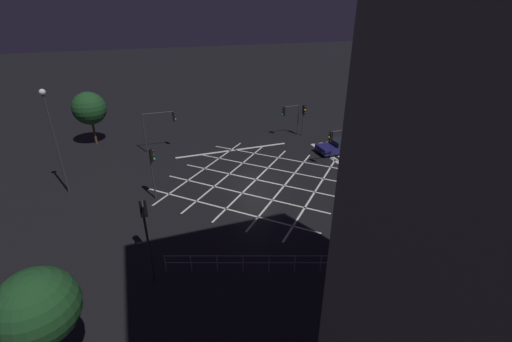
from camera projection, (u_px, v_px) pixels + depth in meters
ground_plane at (256, 180)px, 26.99m from camera, size 200.00×200.00×0.00m
road_markings at (341, 164)px, 29.69m from camera, size 16.16×23.48×0.01m
traffic_light_median_north at (152, 163)px, 23.13m from camera, size 0.36×0.39×3.84m
traffic_light_sw_cross at (424, 177)px, 21.00m from camera, size 0.36×0.39×4.06m
traffic_light_se_cross at (289, 114)px, 35.11m from camera, size 0.36×1.96×3.29m
traffic_light_ne_cross at (161, 122)px, 31.31m from camera, size 0.36×3.02×3.79m
traffic_light_sw_main at (413, 172)px, 21.91m from camera, size 0.39×0.36×3.84m
traffic_light_median_south at (337, 139)px, 28.40m from camera, size 0.36×2.01×3.25m
traffic_light_se_main at (304, 114)px, 35.09m from camera, size 0.39×0.36×3.32m
traffic_light_nw_main at (145, 222)px, 17.06m from camera, size 2.17×0.36×3.57m
street_lamp_east at (432, 81)px, 29.79m from camera, size 0.50×0.50×9.40m
street_lamp_west at (490, 80)px, 24.92m from camera, size 0.61×0.61×10.10m
street_lamp_far at (53, 130)px, 23.01m from camera, size 0.40×0.40×7.58m
street_tree_near at (89, 108)px, 32.58m from camera, size 3.11×3.11×5.13m
street_tree_far at (38, 309)px, 11.01m from camera, size 2.65×2.65×4.90m
waiting_car at (341, 146)px, 31.92m from camera, size 1.86×4.54×1.20m
pedestrian_railing at (256, 261)px, 17.34m from camera, size 3.21×8.74×1.05m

